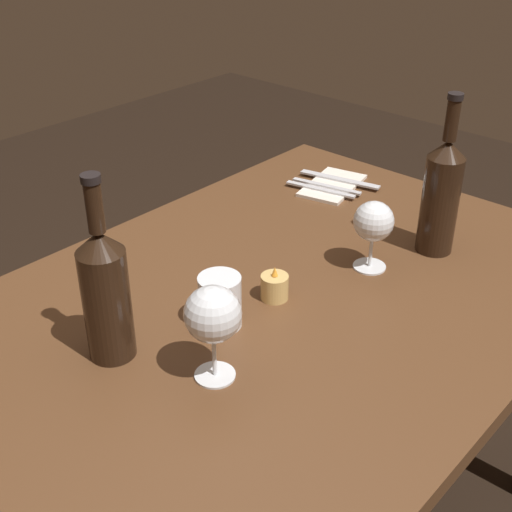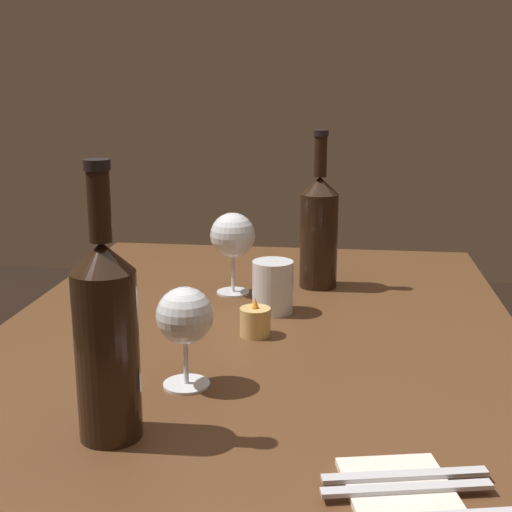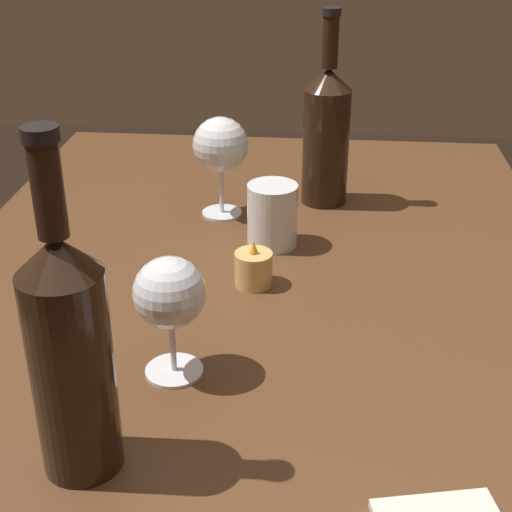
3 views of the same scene
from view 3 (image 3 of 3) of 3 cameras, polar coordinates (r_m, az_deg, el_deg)
The scene contains 7 objects.
dining_table at distance 1.07m, azimuth -0.22°, elevation -6.58°, with size 1.30×0.90×0.74m.
wine_glass_left at distance 1.20m, azimuth -2.72°, elevation 8.34°, with size 0.09×0.09×0.16m.
wine_glass_right at distance 0.81m, azimuth -6.60°, elevation -3.04°, with size 0.08×0.08×0.14m.
wine_bottle at distance 1.26m, azimuth 5.39°, elevation 9.33°, with size 0.08×0.08×0.32m.
wine_bottle_second at distance 0.69m, azimuth -14.02°, elevation -7.05°, with size 0.08×0.08×0.33m.
water_tumbler at distance 1.12m, azimuth 1.25°, elevation 2.87°, with size 0.08×0.08×0.10m.
votive_candle at distance 1.02m, azimuth -0.23°, elevation -1.04°, with size 0.05×0.05×0.07m.
Camera 3 is at (0.89, 0.08, 1.24)m, focal length 52.42 mm.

